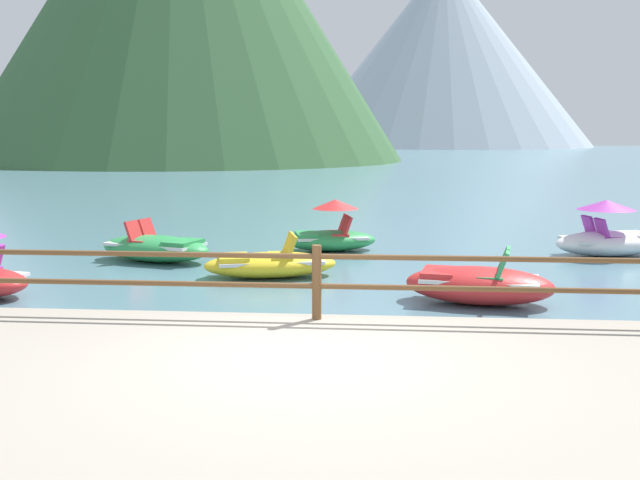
{
  "coord_description": "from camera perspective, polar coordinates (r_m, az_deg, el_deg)",
  "views": [
    {
      "loc": [
        0.8,
        -7.44,
        2.76
      ],
      "look_at": [
        -0.25,
        5.0,
        0.9
      ],
      "focal_mm": 41.03,
      "sensor_mm": 36.0,
      "label": 1
    }
  ],
  "objects": [
    {
      "name": "pedal_boat_0",
      "position": [
        12.1,
        12.26,
        -3.38
      ],
      "size": [
        2.56,
        1.63,
        0.91
      ],
      "color": "red",
      "rests_on": "ground"
    },
    {
      "name": "dock_railing",
      "position": [
        9.19,
        -0.26,
        -2.65
      ],
      "size": [
        23.92,
        0.12,
        0.95
      ],
      "color": "brown",
      "rests_on": "promenade_dock"
    },
    {
      "name": "pedal_boat_5",
      "position": [
        17.03,
        0.88,
        0.48
      ],
      "size": [
        2.31,
        1.59,
        1.2
      ],
      "color": "green",
      "rests_on": "ground"
    },
    {
      "name": "pedal_boat_1",
      "position": [
        13.99,
        -3.95,
        -1.87
      ],
      "size": [
        2.73,
        1.73,
        0.82
      ],
      "color": "yellow",
      "rests_on": "ground"
    },
    {
      "name": "ground_plane",
      "position": [
        47.52,
        3.85,
        5.12
      ],
      "size": [
        200.0,
        200.0,
        0.0
      ],
      "primitive_type": "plane",
      "color": "slate"
    },
    {
      "name": "pedal_boat_3",
      "position": [
        16.03,
        -12.68,
        -0.58
      ],
      "size": [
        2.83,
        1.93,
        0.88
      ],
      "color": "green",
      "rests_on": "ground"
    },
    {
      "name": "distant_peak",
      "position": [
        140.28,
        9.53,
        14.16
      ],
      "size": [
        54.2,
        54.2,
        33.9
      ],
      "primitive_type": "cone",
      "color": "#9EADBC",
      "rests_on": "ground"
    },
    {
      "name": "pedal_boat_6",
      "position": [
        17.58,
        21.65,
        0.21
      ],
      "size": [
        2.76,
        1.93,
        1.25
      ],
      "color": "white",
      "rests_on": "ground"
    },
    {
      "name": "promenade_dock",
      "position": [
        5.88,
        -3.63,
        -17.33
      ],
      "size": [
        28.0,
        8.0,
        0.4
      ],
      "primitive_type": "cube",
      "color": "#A39989",
      "rests_on": "ground"
    }
  ]
}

